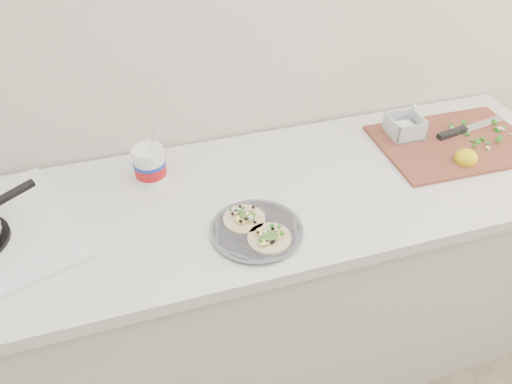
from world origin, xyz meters
name	(u,v)px	position (x,y,z in m)	size (l,w,h in m)	color
counter	(215,297)	(0.00, 1.43, 0.45)	(2.44, 0.66, 0.90)	silver
taco_plate	(256,228)	(0.10, 1.25, 0.92)	(0.26, 0.26, 0.04)	#5B5B62
tub	(150,162)	(-0.14, 1.57, 0.97)	(0.10, 0.10, 0.22)	white
cutboard	(450,138)	(0.87, 1.48, 0.92)	(0.52, 0.37, 0.08)	brown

